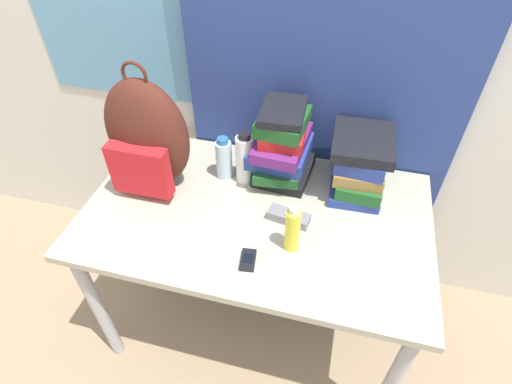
{
  "coord_description": "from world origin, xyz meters",
  "views": [
    {
      "loc": [
        0.25,
        -0.61,
        1.8
      ],
      "look_at": [
        0.0,
        0.37,
        0.85
      ],
      "focal_mm": 28.0,
      "sensor_mm": 36.0,
      "label": 1
    }
  ],
  "objects_px": {
    "book_stack_left": "(282,146)",
    "cell_phone": "(248,260)",
    "backpack": "(147,138)",
    "sports_bottle": "(245,159)",
    "water_bottle": "(224,159)",
    "sunglasses_case": "(289,217)",
    "book_stack_center": "(360,164)",
    "sunscreen_bottle": "(292,230)"
  },
  "relations": [
    {
      "from": "book_stack_left",
      "to": "sunscreen_bottle",
      "type": "relative_size",
      "value": 1.71
    },
    {
      "from": "water_bottle",
      "to": "sports_bottle",
      "type": "xyz_separation_m",
      "value": [
        0.09,
        -0.0,
        0.02
      ]
    },
    {
      "from": "sunscreen_bottle",
      "to": "backpack",
      "type": "bearing_deg",
      "value": 161.75
    },
    {
      "from": "backpack",
      "to": "cell_phone",
      "type": "height_order",
      "value": "backpack"
    },
    {
      "from": "backpack",
      "to": "sunscreen_bottle",
      "type": "relative_size",
      "value": 2.69
    },
    {
      "from": "book_stack_left",
      "to": "sports_bottle",
      "type": "height_order",
      "value": "book_stack_left"
    },
    {
      "from": "sunscreen_bottle",
      "to": "book_stack_left",
      "type": "bearing_deg",
      "value": 107.37
    },
    {
      "from": "backpack",
      "to": "sunglasses_case",
      "type": "relative_size",
      "value": 3.19
    },
    {
      "from": "sunscreen_bottle",
      "to": "sunglasses_case",
      "type": "distance_m",
      "value": 0.14
    },
    {
      "from": "backpack",
      "to": "book_stack_left",
      "type": "bearing_deg",
      "value": 19.44
    },
    {
      "from": "sunscreen_bottle",
      "to": "cell_phone",
      "type": "height_order",
      "value": "sunscreen_bottle"
    },
    {
      "from": "backpack",
      "to": "sports_bottle",
      "type": "bearing_deg",
      "value": 17.07
    },
    {
      "from": "sports_bottle",
      "to": "book_stack_center",
      "type": "bearing_deg",
      "value": 8.11
    },
    {
      "from": "book_stack_center",
      "to": "sunglasses_case",
      "type": "xyz_separation_m",
      "value": [
        -0.22,
        -0.24,
        -0.1
      ]
    },
    {
      "from": "backpack",
      "to": "sunglasses_case",
      "type": "xyz_separation_m",
      "value": [
        0.55,
        -0.07,
        -0.19
      ]
    },
    {
      "from": "book_stack_left",
      "to": "sunscreen_bottle",
      "type": "distance_m",
      "value": 0.38
    },
    {
      "from": "sunglasses_case",
      "to": "sports_bottle",
      "type": "bearing_deg",
      "value": 139.81
    },
    {
      "from": "backpack",
      "to": "book_stack_left",
      "type": "distance_m",
      "value": 0.5
    },
    {
      "from": "book_stack_left",
      "to": "cell_phone",
      "type": "bearing_deg",
      "value": -91.53
    },
    {
      "from": "book_stack_center",
      "to": "cell_phone",
      "type": "bearing_deg",
      "value": -124.56
    },
    {
      "from": "sports_bottle",
      "to": "water_bottle",
      "type": "bearing_deg",
      "value": 178.5
    },
    {
      "from": "book_stack_center",
      "to": "sports_bottle",
      "type": "bearing_deg",
      "value": -171.89
    },
    {
      "from": "book_stack_left",
      "to": "book_stack_center",
      "type": "xyz_separation_m",
      "value": [
        0.3,
        -0.0,
        -0.03
      ]
    },
    {
      "from": "backpack",
      "to": "cell_phone",
      "type": "relative_size",
      "value": 5.66
    },
    {
      "from": "sports_bottle",
      "to": "sunscreen_bottle",
      "type": "height_order",
      "value": "sports_bottle"
    },
    {
      "from": "sunscreen_bottle",
      "to": "sports_bottle",
      "type": "bearing_deg",
      "value": 129.32
    },
    {
      "from": "book_stack_center",
      "to": "water_bottle",
      "type": "height_order",
      "value": "book_stack_center"
    },
    {
      "from": "backpack",
      "to": "book_stack_center",
      "type": "height_order",
      "value": "backpack"
    },
    {
      "from": "water_bottle",
      "to": "sunglasses_case",
      "type": "distance_m",
      "value": 0.35
    },
    {
      "from": "backpack",
      "to": "sports_bottle",
      "type": "relative_size",
      "value": 2.25
    },
    {
      "from": "backpack",
      "to": "book_stack_center",
      "type": "bearing_deg",
      "value": 12.14
    },
    {
      "from": "book_stack_left",
      "to": "water_bottle",
      "type": "distance_m",
      "value": 0.23
    },
    {
      "from": "water_bottle",
      "to": "sunglasses_case",
      "type": "bearing_deg",
      "value": -31.19
    },
    {
      "from": "cell_phone",
      "to": "book_stack_center",
      "type": "bearing_deg",
      "value": 55.44
    },
    {
      "from": "sports_bottle",
      "to": "sunglasses_case",
      "type": "height_order",
      "value": "sports_bottle"
    },
    {
      "from": "cell_phone",
      "to": "sports_bottle",
      "type": "bearing_deg",
      "value": 106.82
    },
    {
      "from": "book_stack_left",
      "to": "water_bottle",
      "type": "bearing_deg",
      "value": -164.75
    },
    {
      "from": "book_stack_left",
      "to": "sunglasses_case",
      "type": "distance_m",
      "value": 0.28
    },
    {
      "from": "cell_phone",
      "to": "sunscreen_bottle",
      "type": "bearing_deg",
      "value": 37.71
    },
    {
      "from": "backpack",
      "to": "sunglasses_case",
      "type": "bearing_deg",
      "value": -7.65
    },
    {
      "from": "water_bottle",
      "to": "sunglasses_case",
      "type": "xyz_separation_m",
      "value": [
        0.3,
        -0.18,
        -0.07
      ]
    },
    {
      "from": "sunglasses_case",
      "to": "book_stack_center",
      "type": "bearing_deg",
      "value": 47.44
    }
  ]
}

